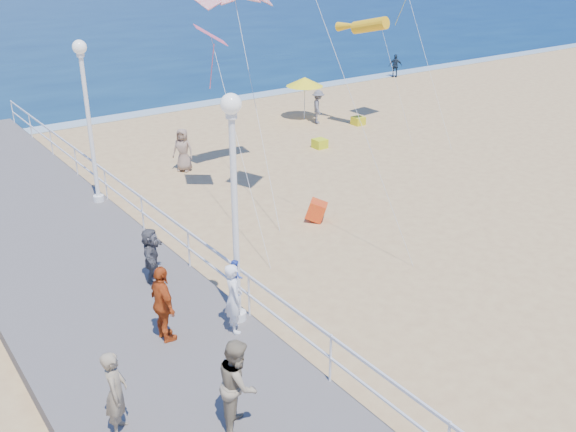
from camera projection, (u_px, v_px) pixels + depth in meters
ground at (402, 271)px, 17.98m from camera, size 160.00×160.00×0.00m
surf_line at (120, 117)px, 33.24m from camera, size 160.00×1.20×0.04m
boardwalk at (154, 359)px, 13.89m from camera, size 5.00×44.00×0.40m
railing at (249, 284)px, 14.78m from camera, size 0.05×42.00×0.55m
lamp_post_mid at (234, 189)px, 13.66m from camera, size 0.44×0.44×5.32m
lamp_post_far at (87, 106)px, 20.36m from camera, size 0.44×0.44×5.32m
woman_holding_toddler at (234, 298)px, 14.22m from camera, size 0.55×0.69×1.67m
toddler_held at (235, 277)px, 14.25m from camera, size 0.40×0.47×0.82m
spectator_1 at (238, 384)px, 11.38m from camera, size 1.05×1.11×1.81m
spectator_3 at (163, 304)px, 13.86m from camera, size 0.46×1.06×1.79m
spectator_5 at (151, 255)px, 16.39m from camera, size 1.08×1.37×1.46m
spectator_6 at (116, 393)px, 11.26m from camera, size 0.64×0.73×1.67m
beach_walker_a at (318, 107)px, 31.95m from camera, size 1.10×1.23×1.65m
beach_walker_b at (395, 66)px, 42.51m from camera, size 0.93×0.83×1.51m
beach_walker_c at (183, 150)px, 25.35m from camera, size 0.96×1.00×1.73m
box_kite at (316, 212)px, 21.02m from camera, size 0.89×0.89×0.74m
beach_umbrella at (305, 82)px, 32.26m from camera, size 1.90×1.90×2.14m
beach_chair_left at (320, 144)px, 28.38m from camera, size 0.55×0.55×0.40m
beach_chair_right at (358, 121)px, 31.90m from camera, size 0.55×0.55×0.40m
kite_windsock at (370, 25)px, 28.79m from camera, size 1.08×3.09×1.17m
kite_diamond_pink at (210, 35)px, 20.19m from camera, size 1.32×1.40×0.59m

